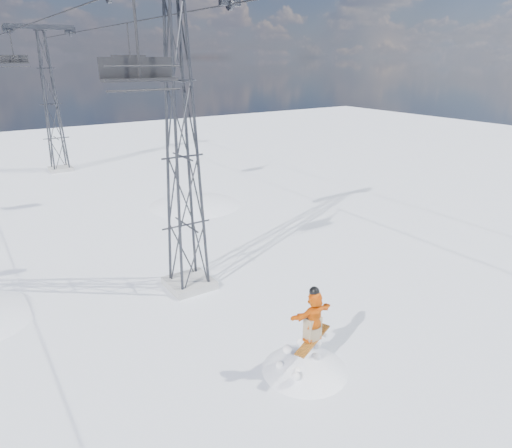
% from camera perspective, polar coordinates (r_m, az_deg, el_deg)
% --- Properties ---
extents(ground, '(120.00, 120.00, 0.00)m').
position_cam_1_polar(ground, '(13.49, 4.41, -22.01)').
color(ground, white).
rests_on(ground, ground).
extents(snow_terrain, '(39.00, 37.00, 22.00)m').
position_cam_1_polar(snow_terrain, '(34.52, -26.22, -14.91)').
color(snow_terrain, white).
rests_on(snow_terrain, ground).
extents(lift_tower_near, '(5.20, 1.80, 11.43)m').
position_cam_1_polar(lift_tower_near, '(17.67, -9.17, 8.21)').
color(lift_tower_near, '#999999').
rests_on(lift_tower_near, ground).
extents(lift_tower_far, '(5.20, 1.80, 11.43)m').
position_cam_1_polar(lift_tower_far, '(41.55, -24.23, 13.47)').
color(lift_tower_far, '#999999').
rests_on(lift_tower_far, ground).
extents(haul_cables, '(4.46, 51.00, 0.06)m').
position_cam_1_polar(haul_cables, '(28.26, -20.50, 22.63)').
color(haul_cables, black).
rests_on(haul_cables, ground).
extents(snowboarder_jump, '(4.40, 4.40, 6.93)m').
position_cam_1_polar(snowboarder_jump, '(15.84, 5.88, -22.37)').
color(snowboarder_jump, white).
rests_on(snowboarder_jump, ground).
extents(lift_chair_near, '(2.22, 0.64, 2.75)m').
position_cam_1_polar(lift_chair_near, '(14.52, -14.46, 18.00)').
color(lift_chair_near, black).
rests_on(lift_chair_near, ground).
extents(lift_chair_mid, '(2.06, 0.59, 2.55)m').
position_cam_1_polar(lift_chair_mid, '(28.75, -15.47, 18.97)').
color(lift_chair_mid, black).
rests_on(lift_chair_mid, ground).
extents(lift_chair_far, '(2.01, 0.58, 2.49)m').
position_cam_1_polar(lift_chair_far, '(40.63, -27.99, 17.65)').
color(lift_chair_far, black).
rests_on(lift_chair_far, ground).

